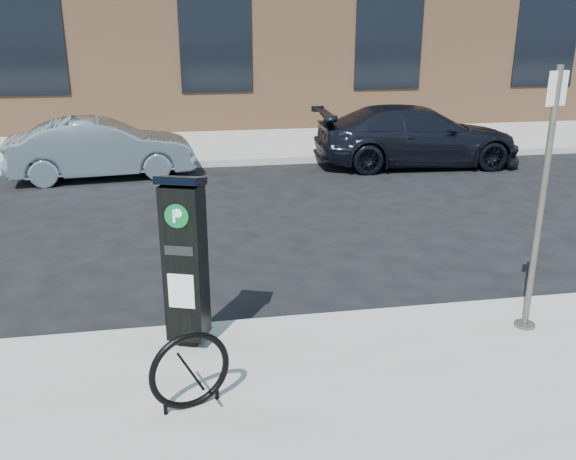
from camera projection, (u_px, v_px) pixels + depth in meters
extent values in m
plane|color=black|center=(294.00, 330.00, 6.51)|extent=(120.00, 120.00, 0.00)
cube|color=gray|center=(215.00, 123.00, 19.54)|extent=(60.00, 12.00, 0.15)
cube|color=#9E9B93|center=(295.00, 325.00, 6.47)|extent=(60.00, 0.12, 0.16)
cube|color=#9E9B93|center=(231.00, 163.00, 13.96)|extent=(60.00, 0.12, 0.16)
cube|color=black|center=(23.00, 28.00, 15.89)|extent=(2.00, 0.06, 3.50)
cube|color=black|center=(215.00, 27.00, 16.71)|extent=(2.00, 0.06, 3.50)
cube|color=black|center=(389.00, 27.00, 17.53)|extent=(2.00, 0.06, 3.50)
cube|color=black|center=(548.00, 27.00, 18.35)|extent=(2.00, 0.06, 3.50)
cube|color=black|center=(190.00, 338.00, 5.94)|extent=(0.23, 0.23, 0.09)
cube|color=black|center=(185.00, 263.00, 5.68)|extent=(0.44, 0.41, 1.51)
cube|color=black|center=(181.00, 181.00, 5.43)|extent=(0.48, 0.45, 0.14)
cylinder|color=#06501F|center=(177.00, 216.00, 5.37)|extent=(0.21, 0.09, 0.22)
cube|color=white|center=(177.00, 216.00, 5.37)|extent=(0.08, 0.03, 0.12)
cube|color=silver|center=(181.00, 291.00, 5.61)|extent=(0.24, 0.09, 0.34)
cube|color=black|center=(179.00, 251.00, 5.48)|extent=(0.25, 0.10, 0.09)
cylinder|color=#56504C|center=(524.00, 325.00, 6.27)|extent=(0.21, 0.21, 0.03)
cylinder|color=#56504C|center=(541.00, 205.00, 5.86)|extent=(0.06, 0.06, 2.61)
cube|color=silver|center=(557.00, 88.00, 5.50)|extent=(0.23, 0.09, 0.31)
torus|color=black|center=(190.00, 371.00, 4.86)|extent=(0.66, 0.27, 0.67)
cylinder|color=black|center=(165.00, 407.00, 4.84)|extent=(0.03, 0.03, 0.13)
cylinder|color=black|center=(217.00, 392.00, 5.04)|extent=(0.03, 0.03, 0.13)
imported|color=#8198A4|center=(102.00, 148.00, 12.76)|extent=(3.90, 1.74, 1.24)
imported|color=black|center=(417.00, 136.00, 13.86)|extent=(4.75, 2.13, 1.35)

